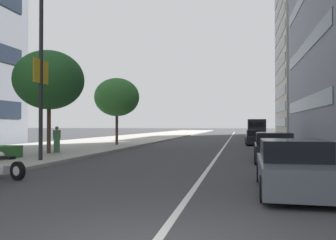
# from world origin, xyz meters

# --- Properties ---
(sidewalk_right_plaza) EXTENTS (160.00, 10.59, 0.15)m
(sidewalk_right_plaza) POSITION_xyz_m (30.00, 12.09, 0.07)
(sidewalk_right_plaza) COLOR #B2ADA3
(sidewalk_right_plaza) RESTS_ON ground
(lane_centre_stripe) EXTENTS (110.00, 0.16, 0.01)m
(lane_centre_stripe) POSITION_xyz_m (35.00, 0.00, 0.00)
(lane_centre_stripe) COLOR silver
(lane_centre_stripe) RESTS_ON ground
(motorcycle_under_tarp) EXTENTS (0.82, 2.01, 1.08)m
(motorcycle_under_tarp) POSITION_xyz_m (5.74, 6.43, 0.41)
(motorcycle_under_tarp) COLOR black
(motorcycle_under_tarp) RESTS_ON ground
(car_lead_in_lane) EXTENTS (4.56, 1.89, 1.37)m
(car_lead_in_lane) POSITION_xyz_m (5.17, -2.62, 0.64)
(car_lead_in_lane) COLOR #4C515B
(car_lead_in_lane) RESTS_ON ground
(car_approaching_light) EXTENTS (4.24, 1.92, 1.40)m
(car_approaching_light) POSITION_xyz_m (13.00, -2.83, 0.65)
(car_approaching_light) COLOR black
(car_approaching_light) RESTS_ON ground
(car_far_down_avenue) EXTENTS (4.64, 2.02, 1.28)m
(car_far_down_avenue) POSITION_xyz_m (20.81, -3.34, 0.61)
(car_far_down_avenue) COLOR navy
(car_far_down_avenue) RESTS_ON ground
(car_mid_block_traffic) EXTENTS (4.46, 1.86, 1.34)m
(car_mid_block_traffic) POSITION_xyz_m (28.16, -2.67, 0.62)
(car_mid_block_traffic) COLOR black
(car_mid_block_traffic) RESTS_ON ground
(delivery_van_ahead) EXTENTS (5.43, 2.09, 2.43)m
(delivery_van_ahead) POSITION_xyz_m (38.48, -3.18, 1.30)
(delivery_van_ahead) COLOR black
(delivery_van_ahead) RESTS_ON ground
(street_lamp_with_banners) EXTENTS (1.26, 2.48, 8.77)m
(street_lamp_with_banners) POSITION_xyz_m (10.24, 7.42, 5.30)
(street_lamp_with_banners) COLOR #232326
(street_lamp_with_banners) RESTS_ON sidewalk_right_plaza
(street_tree_mid_sidewalk) EXTENTS (3.97, 3.97, 5.89)m
(street_tree_mid_sidewalk) POSITION_xyz_m (13.94, 9.46, 4.34)
(street_tree_mid_sidewalk) COLOR #473323
(street_tree_mid_sidewalk) RESTS_ON sidewalk_right_plaza
(street_tree_by_lamp_post) EXTENTS (3.70, 3.70, 5.50)m
(street_tree_by_lamp_post) POSITION_xyz_m (23.28, 8.69, 4.07)
(street_tree_by_lamp_post) COLOR #473323
(street_tree_by_lamp_post) RESTS_ON sidewalk_right_plaza
(pedestrian_on_plaza) EXTENTS (0.37, 0.46, 1.54)m
(pedestrian_on_plaza) POSITION_xyz_m (14.88, 9.47, 0.92)
(pedestrian_on_plaza) COLOR #3F724C
(pedestrian_on_plaza) RESTS_ON sidewalk_right_plaza
(office_tower_mid_left) EXTENTS (19.13, 19.64, 28.70)m
(office_tower_mid_left) POSITION_xyz_m (65.59, -18.55, 14.35)
(office_tower_mid_left) COLOR #B7B2A3
(office_tower_mid_left) RESTS_ON ground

